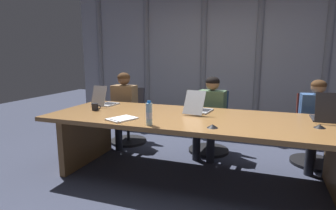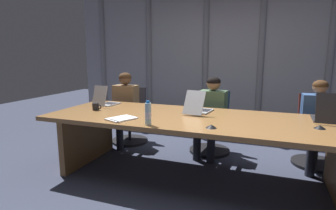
{
  "view_description": "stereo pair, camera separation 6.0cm",
  "coord_description": "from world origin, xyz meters",
  "px_view_note": "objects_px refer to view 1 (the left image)",
  "views": [
    {
      "loc": [
        0.73,
        -3.0,
        1.44
      ],
      "look_at": [
        -0.37,
        0.1,
        0.84
      ],
      "focal_mm": 29.37,
      "sensor_mm": 36.0,
      "label": 1
    },
    {
      "loc": [
        0.79,
        -2.98,
        1.44
      ],
      "look_at": [
        -0.37,
        0.1,
        0.84
      ],
      "focal_mm": 29.37,
      "sensor_mm": 36.0,
      "label": 2
    }
  ],
  "objects_px": {
    "laptop_left_mid": "(199,108)",
    "laptop_center": "(324,115)",
    "office_chair_left_mid": "(210,129)",
    "water_bottle_primary": "(149,114)",
    "office_chair_center": "(315,138)",
    "spiral_notepad": "(122,119)",
    "person_left_mid": "(210,111)",
    "office_chair_left_end": "(129,122)",
    "person_center": "(317,119)",
    "coffee_mug_far": "(95,107)",
    "conference_mic_left_side": "(320,126)",
    "person_left_end": "(122,104)",
    "laptop_left_end": "(105,102)",
    "conference_mic_middle": "(212,126)"
  },
  "relations": [
    {
      "from": "laptop_left_mid",
      "to": "laptop_center",
      "type": "xyz_separation_m",
      "value": [
        1.37,
        0.03,
        0.01
      ]
    },
    {
      "from": "office_chair_left_mid",
      "to": "water_bottle_primary",
      "type": "relative_size",
      "value": 3.65
    },
    {
      "from": "office_chair_center",
      "to": "spiral_notepad",
      "type": "relative_size",
      "value": 2.5
    },
    {
      "from": "office_chair_center",
      "to": "spiral_notepad",
      "type": "distance_m",
      "value": 2.58
    },
    {
      "from": "laptop_left_mid",
      "to": "spiral_notepad",
      "type": "height_order",
      "value": "laptop_left_mid"
    },
    {
      "from": "spiral_notepad",
      "to": "person_left_mid",
      "type": "bearing_deg",
      "value": 83.08
    },
    {
      "from": "office_chair_left_end",
      "to": "person_center",
      "type": "distance_m",
      "value": 2.78
    },
    {
      "from": "laptop_left_mid",
      "to": "water_bottle_primary",
      "type": "bearing_deg",
      "value": 163.99
    },
    {
      "from": "water_bottle_primary",
      "to": "coffee_mug_far",
      "type": "height_order",
      "value": "water_bottle_primary"
    },
    {
      "from": "conference_mic_left_side",
      "to": "office_chair_left_end",
      "type": "bearing_deg",
      "value": 158.28
    },
    {
      "from": "office_chair_center",
      "to": "person_left_end",
      "type": "distance_m",
      "value": 2.84
    },
    {
      "from": "office_chair_left_end",
      "to": "office_chair_center",
      "type": "bearing_deg",
      "value": 81.49
    },
    {
      "from": "laptop_center",
      "to": "office_chair_left_end",
      "type": "relative_size",
      "value": 0.46
    },
    {
      "from": "laptop_left_end",
      "to": "person_center",
      "type": "bearing_deg",
      "value": -73.18
    },
    {
      "from": "person_center",
      "to": "conference_mic_left_side",
      "type": "distance_m",
      "value": 0.91
    },
    {
      "from": "person_left_mid",
      "to": "conference_mic_middle",
      "type": "distance_m",
      "value": 1.28
    },
    {
      "from": "office_chair_left_end",
      "to": "office_chair_left_mid",
      "type": "relative_size",
      "value": 0.99
    },
    {
      "from": "laptop_left_end",
      "to": "coffee_mug_far",
      "type": "bearing_deg",
      "value": -164.48
    },
    {
      "from": "water_bottle_primary",
      "to": "coffee_mug_far",
      "type": "relative_size",
      "value": 1.96
    },
    {
      "from": "laptop_left_end",
      "to": "spiral_notepad",
      "type": "height_order",
      "value": "laptop_left_end"
    },
    {
      "from": "spiral_notepad",
      "to": "water_bottle_primary",
      "type": "bearing_deg",
      "value": 7.03
    },
    {
      "from": "person_left_end",
      "to": "person_center",
      "type": "xyz_separation_m",
      "value": [
        2.8,
        -0.0,
        -0.02
      ]
    },
    {
      "from": "person_left_mid",
      "to": "coffee_mug_far",
      "type": "xyz_separation_m",
      "value": [
        -1.31,
        -0.9,
        0.14
      ]
    },
    {
      "from": "laptop_center",
      "to": "person_left_mid",
      "type": "relative_size",
      "value": 0.36
    },
    {
      "from": "coffee_mug_far",
      "to": "spiral_notepad",
      "type": "distance_m",
      "value": 0.66
    },
    {
      "from": "person_left_end",
      "to": "water_bottle_primary",
      "type": "bearing_deg",
      "value": 39.03
    },
    {
      "from": "coffee_mug_far",
      "to": "person_left_mid",
      "type": "bearing_deg",
      "value": 34.27
    },
    {
      "from": "laptop_center",
      "to": "conference_mic_middle",
      "type": "relative_size",
      "value": 3.74
    },
    {
      "from": "laptop_left_end",
      "to": "conference_mic_left_side",
      "type": "bearing_deg",
      "value": -92.02
    },
    {
      "from": "laptop_left_mid",
      "to": "water_bottle_primary",
      "type": "distance_m",
      "value": 0.84
    },
    {
      "from": "office_chair_left_end",
      "to": "person_center",
      "type": "height_order",
      "value": "person_center"
    },
    {
      "from": "office_chair_left_mid",
      "to": "conference_mic_left_side",
      "type": "relative_size",
      "value": 8.25
    },
    {
      "from": "office_chair_center",
      "to": "conference_mic_left_side",
      "type": "xyz_separation_m",
      "value": [
        -0.14,
        -1.05,
        0.42
      ]
    },
    {
      "from": "office_chair_left_end",
      "to": "conference_mic_middle",
      "type": "height_order",
      "value": "office_chair_left_end"
    },
    {
      "from": "office_chair_left_mid",
      "to": "office_chair_center",
      "type": "xyz_separation_m",
      "value": [
        1.41,
        0.0,
        0.0
      ]
    },
    {
      "from": "office_chair_center",
      "to": "person_left_end",
      "type": "relative_size",
      "value": 0.79
    },
    {
      "from": "laptop_left_mid",
      "to": "conference_mic_left_side",
      "type": "height_order",
      "value": "laptop_left_mid"
    },
    {
      "from": "office_chair_left_end",
      "to": "conference_mic_middle",
      "type": "xyz_separation_m",
      "value": [
        1.65,
        -1.4,
        0.43
      ]
    },
    {
      "from": "office_chair_center",
      "to": "water_bottle_primary",
      "type": "bearing_deg",
      "value": -56.45
    },
    {
      "from": "person_center",
      "to": "person_left_end",
      "type": "bearing_deg",
      "value": -92.99
    },
    {
      "from": "laptop_left_end",
      "to": "office_chair_left_end",
      "type": "xyz_separation_m",
      "value": [
        -0.02,
        0.73,
        -0.47
      ]
    },
    {
      "from": "conference_mic_middle",
      "to": "laptop_left_mid",
      "type": "bearing_deg",
      "value": 113.92
    },
    {
      "from": "laptop_left_mid",
      "to": "coffee_mug_far",
      "type": "relative_size",
      "value": 3.85
    },
    {
      "from": "laptop_left_end",
      "to": "spiral_notepad",
      "type": "relative_size",
      "value": 1.09
    },
    {
      "from": "laptop_center",
      "to": "spiral_notepad",
      "type": "height_order",
      "value": "laptop_center"
    },
    {
      "from": "laptop_left_end",
      "to": "office_chair_left_end",
      "type": "relative_size",
      "value": 0.45
    },
    {
      "from": "laptop_center",
      "to": "water_bottle_primary",
      "type": "distance_m",
      "value": 1.88
    },
    {
      "from": "laptop_left_end",
      "to": "water_bottle_primary",
      "type": "relative_size",
      "value": 1.61
    },
    {
      "from": "coffee_mug_far",
      "to": "spiral_notepad",
      "type": "relative_size",
      "value": 0.35
    },
    {
      "from": "spiral_notepad",
      "to": "office_chair_left_mid",
      "type": "bearing_deg",
      "value": 86.78
    }
  ]
}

